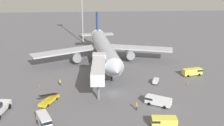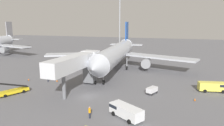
{
  "view_description": "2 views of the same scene",
  "coord_description": "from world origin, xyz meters",
  "views": [
    {
      "loc": [
        -4.73,
        -57.38,
        26.86
      ],
      "look_at": [
        0.74,
        12.47,
        3.55
      ],
      "focal_mm": 42.37,
      "sensor_mm": 36.0,
      "label": 1
    },
    {
      "loc": [
        16.26,
        -34.64,
        14.05
      ],
      "look_at": [
        0.18,
        14.57,
        3.75
      ],
      "focal_mm": 33.24,
      "sensor_mm": 36.0,
      "label": 2
    }
  ],
  "objects": [
    {
      "name": "belt_loader_truck",
      "position": [
        -14.52,
        -3.63,
        0.75
      ],
      "size": [
        4.1,
        6.14,
        2.96
      ],
      "color": "yellow",
      "rests_on": "ground"
    },
    {
      "name": "ground_plane",
      "position": [
        0.0,
        0.0,
        0.0
      ],
      "size": [
        300.0,
        300.0,
        0.0
      ],
      "primitive_type": "plane",
      "color": "slate"
    },
    {
      "name": "service_van_near_center",
      "position": [
        9.18,
        -6.56,
        1.07
      ],
      "size": [
        5.77,
        4.68,
        1.84
      ],
      "color": "white",
      "rests_on": "ground"
    },
    {
      "name": "ground_crew_worker_midground",
      "position": [
        4.23,
        -8.49,
        0.97
      ],
      "size": [
        0.44,
        0.44,
        1.82
      ],
      "color": "#1E2333",
      "rests_on": "ground"
    },
    {
      "name": "airplane_at_gate",
      "position": [
        -1.04,
        23.17,
        5.06
      ],
      "size": [
        45.77,
        46.13,
        14.06
      ],
      "color": "#B7BCC6",
      "rests_on": "ground"
    },
    {
      "name": "baggage_cart_far_center",
      "position": [
        11.6,
        5.18,
        0.73
      ],
      "size": [
        2.18,
        2.78,
        1.31
      ],
      "color": "#38383D",
      "rests_on": "ground"
    },
    {
      "name": "safety_cone_alpha",
      "position": [
        19.53,
        3.78,
        0.25
      ],
      "size": [
        0.34,
        0.34,
        0.52
      ],
      "color": "black",
      "rests_on": "ground"
    },
    {
      "name": "apron_light_mast",
      "position": [
        -8.38,
        51.28,
        18.37
      ],
      "size": [
        2.4,
        2.4,
        26.63
      ],
      "color": "#93969B",
      "rests_on": "ground"
    },
    {
      "name": "ground_crew_worker_foreground",
      "position": [
        -13.1,
        5.98,
        0.89
      ],
      "size": [
        0.39,
        0.39,
        1.68
      ],
      "color": "#1E2333",
      "rests_on": "ground"
    },
    {
      "name": "safety_cone_charlie",
      "position": [
        -11.13,
        6.72,
        0.26
      ],
      "size": [
        0.35,
        0.35,
        0.53
      ],
      "color": "black",
      "rests_on": "ground"
    },
    {
      "name": "jet_bridge",
      "position": [
        -3.24,
        2.42,
        5.71
      ],
      "size": [
        4.15,
        16.76,
        7.63
      ],
      "color": "silver",
      "rests_on": "ground"
    },
    {
      "name": "service_van_mid_center",
      "position": [
        23.42,
        10.36,
        1.13
      ],
      "size": [
        5.85,
        2.9,
        1.95
      ],
      "color": "#E5DB4C",
      "rests_on": "ground"
    },
    {
      "name": "safety_cone_bravo",
      "position": [
        -18.3,
        5.48,
        0.24
      ],
      "size": [
        0.31,
        0.31,
        0.48
      ],
      "color": "black",
      "rests_on": "ground"
    }
  ]
}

